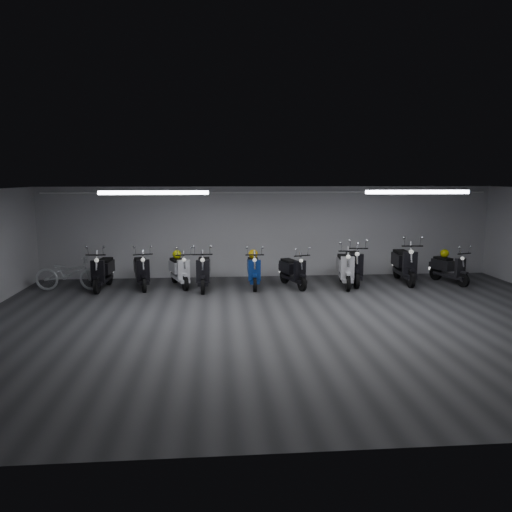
{
  "coord_description": "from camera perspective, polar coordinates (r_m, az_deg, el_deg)",
  "views": [
    {
      "loc": [
        -1.64,
        -10.05,
        3.07
      ],
      "look_at": [
        -0.62,
        2.5,
        1.05
      ],
      "focal_mm": 34.42,
      "sensor_mm": 36.0,
      "label": 1
    }
  ],
  "objects": [
    {
      "name": "scooter_7",
      "position": [
        14.5,
        11.3,
        -0.47
      ],
      "size": [
        0.86,
        1.95,
        1.4
      ],
      "primitive_type": null,
      "rotation": [
        0.0,
        0.0,
        -0.13
      ],
      "color": "black",
      "rests_on": "floor"
    },
    {
      "name": "scooter_2",
      "position": [
        14.02,
        -8.9,
        -1.08
      ],
      "size": [
        1.08,
        1.75,
        1.23
      ],
      "primitive_type": null,
      "rotation": [
        0.0,
        0.0,
        0.34
      ],
      "color": "silver",
      "rests_on": "floor"
    },
    {
      "name": "scooter_9",
      "position": [
        15.36,
        21.58,
        -0.81
      ],
      "size": [
        1.01,
        1.68,
        1.19
      ],
      "primitive_type": null,
      "rotation": [
        0.0,
        0.0,
        0.32
      ],
      "color": "black",
      "rests_on": "floor"
    },
    {
      "name": "fluor_strip_right",
      "position": [
        11.99,
        18.24,
        7.08
      ],
      "size": [
        2.4,
        0.18,
        0.08
      ],
      "primitive_type": "cube",
      "color": "white",
      "rests_on": "ceiling"
    },
    {
      "name": "ceiling",
      "position": [
        10.19,
        4.64,
        7.59
      ],
      "size": [
        14.0,
        10.0,
        0.01
      ],
      "primitive_type": "cube",
      "color": "gray",
      "rests_on": "ground"
    },
    {
      "name": "scooter_4",
      "position": [
        13.79,
        -0.28,
        -1.09
      ],
      "size": [
        0.6,
        1.7,
        1.25
      ],
      "primitive_type": null,
      "rotation": [
        0.0,
        0.0,
        -0.02
      ],
      "color": "navy",
      "rests_on": "floor"
    },
    {
      "name": "helmet_2",
      "position": [
        14.19,
        -9.17,
        0.17
      ],
      "size": [
        0.26,
        0.26,
        0.26
      ],
      "primitive_type": "sphere",
      "color": "#BABE0B",
      "rests_on": "scooter_2"
    },
    {
      "name": "front_wall",
      "position": [
        5.57,
        12.84,
        -8.61
      ],
      "size": [
        14.0,
        0.01,
        2.8
      ],
      "primitive_type": "cube",
      "color": "#ADADB0",
      "rests_on": "ground"
    },
    {
      "name": "conduit",
      "position": [
        15.07,
        1.6,
        7.4
      ],
      "size": [
        13.6,
        0.05,
        0.05
      ],
      "primitive_type": "cylinder",
      "rotation": [
        0.0,
        1.57,
        0.0
      ],
      "color": "white",
      "rests_on": "back_wall"
    },
    {
      "name": "scooter_3",
      "position": [
        13.59,
        -6.12,
        -1.14
      ],
      "size": [
        0.62,
        1.79,
        1.33
      ],
      "primitive_type": null,
      "rotation": [
        0.0,
        0.0,
        -0.02
      ],
      "color": "black",
      "rests_on": "floor"
    },
    {
      "name": "floor",
      "position": [
        10.64,
        4.44,
        -7.72
      ],
      "size": [
        14.0,
        10.0,
        0.01
      ],
      "primitive_type": "cube",
      "color": "#323234",
      "rests_on": "ground"
    },
    {
      "name": "helmet_0",
      "position": [
        13.97,
        -0.33,
        0.23
      ],
      "size": [
        0.27,
        0.27,
        0.27
      ],
      "primitive_type": "sphere",
      "color": "yellow",
      "rests_on": "scooter_4"
    },
    {
      "name": "helmet_1",
      "position": [
        15.47,
        21.07,
        0.29
      ],
      "size": [
        0.25,
        0.25,
        0.25
      ],
      "primitive_type": "sphere",
      "color": "#BAB70A",
      "rests_on": "scooter_9"
    },
    {
      "name": "scooter_6",
      "position": [
        14.11,
        10.34,
        -0.77
      ],
      "size": [
        0.84,
        1.9,
        1.37
      ],
      "primitive_type": null,
      "rotation": [
        0.0,
        0.0,
        -0.13
      ],
      "color": "#B0AFB3",
      "rests_on": "floor"
    },
    {
      "name": "fluor_strip_left",
      "position": [
        11.14,
        -11.77,
        7.22
      ],
      "size": [
        2.4,
        0.18,
        0.08
      ],
      "primitive_type": "cube",
      "color": "white",
      "rests_on": "ceiling"
    },
    {
      "name": "back_wall",
      "position": [
        15.24,
        1.54,
        2.82
      ],
      "size": [
        14.0,
        0.01,
        2.8
      ],
      "primitive_type": "cube",
      "color": "#ADADB0",
      "rests_on": "ground"
    },
    {
      "name": "scooter_8",
      "position": [
        14.98,
        16.88,
        -0.25
      ],
      "size": [
        0.8,
        2.02,
        1.47
      ],
      "primitive_type": null,
      "rotation": [
        0.0,
        0.0,
        -0.07
      ],
      "color": "black",
      "rests_on": "floor"
    },
    {
      "name": "bicycle",
      "position": [
        14.38,
        -20.95,
        -1.46
      ],
      "size": [
        1.83,
        0.72,
        1.17
      ],
      "primitive_type": "imported",
      "rotation": [
        0.0,
        0.0,
        1.52
      ],
      "color": "silver",
      "rests_on": "floor"
    },
    {
      "name": "scooter_1",
      "position": [
        14.04,
        -13.18,
        -1.08
      ],
      "size": [
        0.98,
        1.82,
        1.29
      ],
      "primitive_type": null,
      "rotation": [
        0.0,
        0.0,
        0.24
      ],
      "color": "black",
      "rests_on": "floor"
    },
    {
      "name": "scooter_0",
      "position": [
        14.19,
        -17.41,
        -1.12
      ],
      "size": [
        0.69,
        1.79,
        1.31
      ],
      "primitive_type": null,
      "rotation": [
        0.0,
        0.0,
        -0.06
      ],
      "color": "black",
      "rests_on": "floor"
    },
    {
      "name": "scooter_5",
      "position": [
        13.85,
        4.33,
        -1.16
      ],
      "size": [
        1.02,
        1.71,
        1.21
      ],
      "primitive_type": null,
      "rotation": [
        0.0,
        0.0,
        0.32
      ],
      "color": "black",
      "rests_on": "floor"
    }
  ]
}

